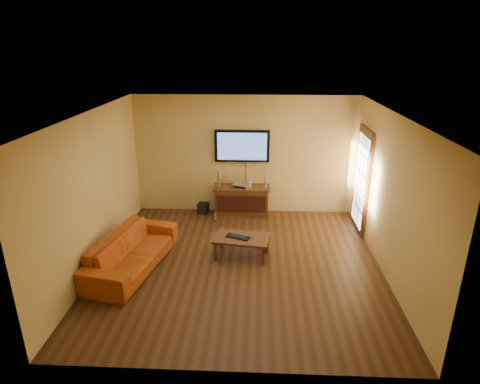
# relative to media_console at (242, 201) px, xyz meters

# --- Properties ---
(ground_plane) EXTENTS (5.00, 5.00, 0.00)m
(ground_plane) POSITION_rel_media_console_xyz_m (0.06, -2.25, -0.35)
(ground_plane) COLOR #37200F
(ground_plane) RESTS_ON ground
(room_walls) EXTENTS (5.00, 5.00, 5.00)m
(room_walls) POSITION_rel_media_console_xyz_m (0.06, -1.63, 1.34)
(room_walls) COLOR tan
(room_walls) RESTS_ON ground
(french_door) EXTENTS (0.07, 1.02, 2.22)m
(french_door) POSITION_rel_media_console_xyz_m (2.52, -0.55, 0.70)
(french_door) COLOR #45270F
(french_door) RESTS_ON ground
(media_console) EXTENTS (1.27, 0.49, 0.69)m
(media_console) POSITION_rel_media_console_xyz_m (0.00, 0.00, 0.00)
(media_console) COLOR #45270F
(media_console) RESTS_ON ground
(television) EXTENTS (1.23, 0.08, 0.72)m
(television) POSITION_rel_media_console_xyz_m (0.00, 0.20, 1.23)
(television) COLOR black
(television) RESTS_ON ground
(coffee_table) EXTENTS (1.07, 0.73, 0.39)m
(coffee_table) POSITION_rel_media_console_xyz_m (0.08, -1.92, -0.01)
(coffee_table) COLOR #45270F
(coffee_table) RESTS_ON ground
(sofa) EXTENTS (1.03, 2.24, 0.84)m
(sofa) POSITION_rel_media_console_xyz_m (-1.82, -2.41, 0.07)
(sofa) COLOR #A74612
(sofa) RESTS_ON ground
(speaker_left) EXTENTS (0.10, 0.10, 0.36)m
(speaker_left) POSITION_rel_media_console_xyz_m (-0.52, 0.01, 0.51)
(speaker_left) COLOR silver
(speaker_left) RESTS_ON media_console
(speaker_right) EXTENTS (0.09, 0.09, 0.32)m
(speaker_right) POSITION_rel_media_console_xyz_m (0.53, 0.00, 0.49)
(speaker_right) COLOR silver
(speaker_right) RESTS_ON media_console
(av_receiver) EXTENTS (0.42, 0.37, 0.08)m
(av_receiver) POSITION_rel_media_console_xyz_m (-0.01, -0.05, 0.38)
(av_receiver) COLOR silver
(av_receiver) RESTS_ON media_console
(game_console) EXTENTS (0.05, 0.15, 0.21)m
(game_console) POSITION_rel_media_console_xyz_m (0.20, -0.00, 0.45)
(game_console) COLOR white
(game_console) RESTS_ON media_console
(subwoofer) EXTENTS (0.25, 0.25, 0.23)m
(subwoofer) POSITION_rel_media_console_xyz_m (-0.90, 0.05, -0.23)
(subwoofer) COLOR black
(subwoofer) RESTS_ON ground
(bottle) EXTENTS (0.07, 0.07, 0.21)m
(bottle) POSITION_rel_media_console_xyz_m (-0.57, -0.42, -0.25)
(bottle) COLOR white
(bottle) RESTS_ON ground
(keyboard) EXTENTS (0.47, 0.31, 0.03)m
(keyboard) POSITION_rel_media_console_xyz_m (0.02, -1.94, 0.06)
(keyboard) COLOR black
(keyboard) RESTS_ON coffee_table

